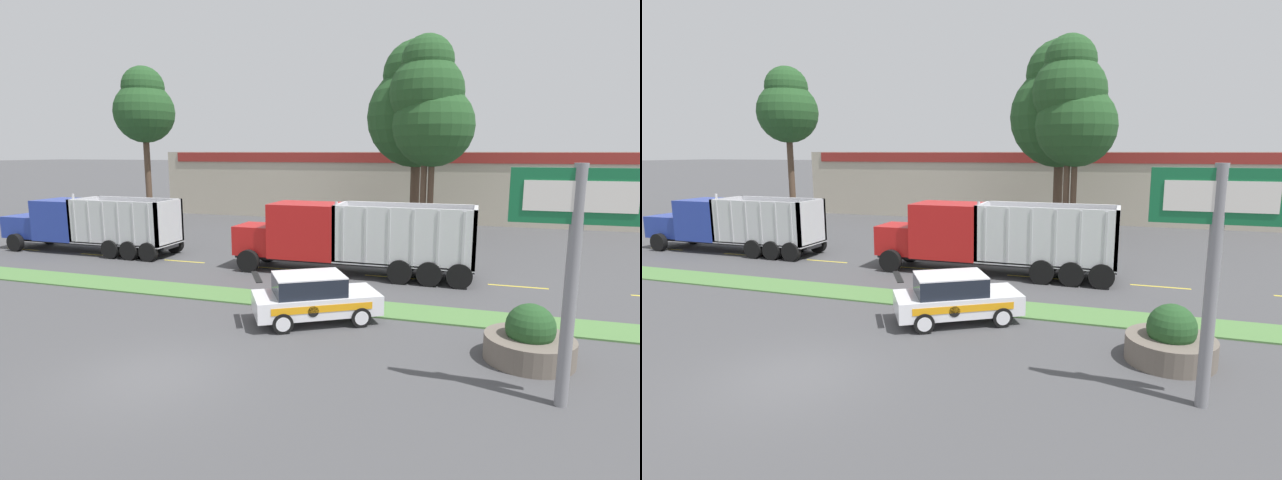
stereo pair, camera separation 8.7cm
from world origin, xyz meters
TOP-DOWN VIEW (x-y plane):
  - ground_plane at (0.00, 0.00)m, footprint 600.00×600.00m
  - grass_verge at (0.00, 7.11)m, footprint 120.00×1.82m
  - centre_line_1 at (-17.57, 12.02)m, footprint 2.40×0.14m
  - centre_line_2 at (-12.17, 12.02)m, footprint 2.40×0.14m
  - centre_line_3 at (-6.77, 12.02)m, footprint 2.40×0.14m
  - centre_line_4 at (-1.37, 12.02)m, footprint 2.40×0.14m
  - centre_line_5 at (4.03, 12.02)m, footprint 2.40×0.14m
  - centre_line_6 at (9.43, 12.02)m, footprint 2.40×0.14m
  - dump_truck_lead at (1.07, 12.08)m, footprint 11.24×2.60m
  - dump_truck_mid at (-14.07, 12.65)m, footprint 10.85×2.70m
  - rally_car at (2.59, 5.24)m, footprint 4.48×3.72m
  - store_sign_post at (9.64, 1.58)m, footprint 2.72×0.28m
  - stone_planter at (9.16, 3.97)m, footprint 2.36×2.36m
  - store_building_backdrop at (2.04, 36.02)m, footprint 43.61×12.10m
  - tree_behind_left at (-16.69, 22.82)m, footprint 4.51×4.51m
  - tree_behind_centre at (4.37, 21.24)m, footprint 4.44×4.44m
  - tree_behind_right at (3.49, 24.19)m, footprint 6.59×6.59m
  - tree_behind_far_right at (4.82, 21.24)m, footprint 4.90×4.90m

SIDE VIEW (x-z plane):
  - ground_plane at x=0.00m, z-range 0.00..0.00m
  - centre_line_1 at x=-17.57m, z-range 0.00..0.01m
  - centre_line_2 at x=-12.17m, z-range 0.00..0.01m
  - centre_line_3 at x=-6.77m, z-range 0.00..0.01m
  - centre_line_4 at x=-1.37m, z-range 0.00..0.01m
  - centre_line_5 at x=4.03m, z-range 0.00..0.01m
  - centre_line_6 at x=9.43m, z-range 0.00..0.01m
  - grass_verge at x=0.00m, z-range 0.00..0.06m
  - stone_planter at x=9.16m, z-range -0.24..1.36m
  - rally_car at x=2.59m, z-range 0.01..1.68m
  - dump_truck_mid at x=-14.07m, z-range -0.19..3.17m
  - dump_truck_lead at x=1.07m, z-range -0.06..3.38m
  - store_building_backdrop at x=2.04m, z-range 0.00..5.61m
  - store_sign_post at x=9.64m, z-range 1.12..6.51m
  - tree_behind_far_right at x=4.82m, z-range 2.21..13.04m
  - tree_behind_right at x=3.49m, z-range 2.10..14.91m
  - tree_behind_left at x=-16.69m, z-range 2.97..14.89m
  - tree_behind_centre at x=4.37m, z-range 3.28..15.70m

